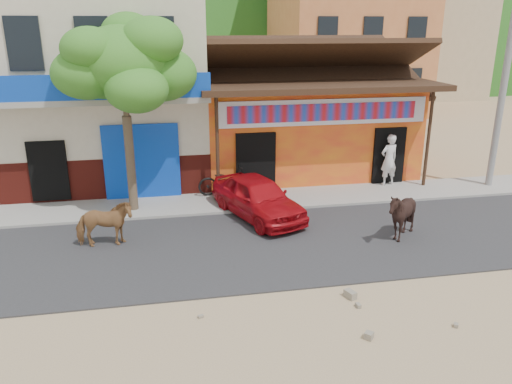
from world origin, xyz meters
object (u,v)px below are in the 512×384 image
cow_dark (401,215)px  pedestrian (389,160)px  cow_tan (104,224)px  red_car (258,197)px  scooter (226,180)px  tree (127,116)px  utility_pole (505,74)px

cow_dark → pedestrian: 4.82m
cow_tan → cow_dark: (8.05, -1.00, 0.07)m
red_car → scooter: (-0.72, 2.11, -0.06)m
tree → pedestrian: size_ratio=3.17×
utility_pole → cow_dark: (-5.38, -3.80, -3.37)m
utility_pole → pedestrian: size_ratio=4.23×
cow_dark → red_car: size_ratio=0.37×
tree → cow_tan: bearing=-103.6°
tree → cow_tan: size_ratio=3.94×
cow_tan → red_car: bearing=-74.2°
utility_pole → pedestrian: bearing=169.3°
scooter → cow_tan: bearing=131.1°
cow_dark → red_car: 4.31m
cow_tan → pedestrian: 10.35m
red_car → cow_dark: bearing=-54.4°
utility_pole → red_car: utility_pole is taller
cow_dark → scooter: cow_dark is taller
scooter → red_car: bearing=-163.2°
tree → cow_dark: (7.42, -3.60, -2.37)m
tree → cow_dark: 8.58m
cow_dark → pedestrian: pedestrian is taller
utility_pole → pedestrian: utility_pole is taller
red_car → cow_tan: bearing=176.3°
pedestrian → scooter: bearing=-13.2°
tree → scooter: bearing=15.9°
tree → scooter: tree is taller
utility_pole → cow_dark: utility_pole is taller
cow_dark → tree: bearing=-116.2°
cow_tan → red_car: 4.66m
cow_dark → cow_tan: bearing=-97.4°
scooter → cow_dark: bearing=-138.1°
cow_dark → pedestrian: bearing=159.2°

